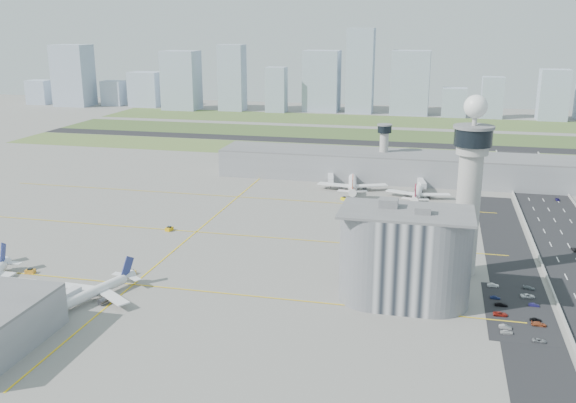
% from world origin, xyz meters
% --- Properties ---
extents(ground, '(1000.00, 1000.00, 0.00)m').
position_xyz_m(ground, '(0.00, 0.00, 0.00)').
color(ground, gray).
extents(grass_strip_0, '(480.00, 50.00, 0.08)m').
position_xyz_m(grass_strip_0, '(-20.00, 225.00, 0.04)').
color(grass_strip_0, '#566E34').
rests_on(grass_strip_0, ground).
extents(grass_strip_1, '(480.00, 60.00, 0.08)m').
position_xyz_m(grass_strip_1, '(-20.00, 300.00, 0.04)').
color(grass_strip_1, '#3E5327').
rests_on(grass_strip_1, ground).
extents(grass_strip_2, '(480.00, 70.00, 0.08)m').
position_xyz_m(grass_strip_2, '(-20.00, 380.00, 0.04)').
color(grass_strip_2, '#576F34').
rests_on(grass_strip_2, ground).
extents(runway, '(480.00, 22.00, 0.10)m').
position_xyz_m(runway, '(-20.00, 262.00, 0.06)').
color(runway, black).
rests_on(runway, ground).
extents(barrier_left, '(0.60, 500.00, 1.20)m').
position_xyz_m(barrier_left, '(101.00, 0.00, 0.60)').
color(barrier_left, '#9E9E99').
rests_on(barrier_left, ground).
extents(landside_road, '(18.00, 260.00, 0.08)m').
position_xyz_m(landside_road, '(90.00, -10.00, 0.04)').
color(landside_road, black).
rests_on(landside_road, ground).
extents(parking_lot, '(20.00, 44.00, 0.10)m').
position_xyz_m(parking_lot, '(88.00, -22.00, 0.05)').
color(parking_lot, black).
rests_on(parking_lot, ground).
extents(taxiway_line_h_0, '(260.00, 0.60, 0.01)m').
position_xyz_m(taxiway_line_h_0, '(-40.00, -30.00, 0.01)').
color(taxiway_line_h_0, yellow).
rests_on(taxiway_line_h_0, ground).
extents(taxiway_line_h_1, '(260.00, 0.60, 0.01)m').
position_xyz_m(taxiway_line_h_1, '(-40.00, 30.00, 0.01)').
color(taxiway_line_h_1, yellow).
rests_on(taxiway_line_h_1, ground).
extents(taxiway_line_h_2, '(260.00, 0.60, 0.01)m').
position_xyz_m(taxiway_line_h_2, '(-40.00, 90.00, 0.01)').
color(taxiway_line_h_2, yellow).
rests_on(taxiway_line_h_2, ground).
extents(taxiway_line_v, '(0.60, 260.00, 0.01)m').
position_xyz_m(taxiway_line_v, '(-40.00, 30.00, 0.01)').
color(taxiway_line_v, yellow).
rests_on(taxiway_line_v, ground).
extents(control_tower, '(14.00, 14.00, 64.50)m').
position_xyz_m(control_tower, '(72.00, 8.00, 35.04)').
color(control_tower, '#ADAAA5').
rests_on(control_tower, ground).
extents(secondary_tower, '(8.60, 8.60, 31.90)m').
position_xyz_m(secondary_tower, '(30.00, 150.00, 18.80)').
color(secondary_tower, '#ADAAA5').
rests_on(secondary_tower, ground).
extents(admin_building, '(42.00, 24.00, 33.50)m').
position_xyz_m(admin_building, '(51.99, -22.00, 15.30)').
color(admin_building, '#B2B2B7').
rests_on(admin_building, ground).
extents(terminal_pier, '(210.00, 32.00, 15.80)m').
position_xyz_m(terminal_pier, '(40.00, 148.00, 7.90)').
color(terminal_pier, gray).
rests_on(terminal_pier, ground).
extents(airplane_near_c, '(40.33, 43.71, 10.04)m').
position_xyz_m(airplane_near_c, '(-46.70, -45.04, 5.02)').
color(airplane_near_c, white).
rests_on(airplane_near_c, ground).
extents(airplane_far_a, '(43.86, 49.66, 12.60)m').
position_xyz_m(airplane_far_a, '(16.28, 119.45, 6.30)').
color(airplane_far_a, white).
rests_on(airplane_far_a, ground).
extents(airplane_far_b, '(35.21, 40.77, 10.96)m').
position_xyz_m(airplane_far_b, '(51.85, 111.02, 5.48)').
color(airplane_far_b, white).
rests_on(airplane_far_b, ground).
extents(jet_bridge_near_2, '(5.39, 14.31, 5.70)m').
position_xyz_m(jet_bridge_near_2, '(-53.00, -61.00, 2.85)').
color(jet_bridge_near_2, silver).
rests_on(jet_bridge_near_2, ground).
extents(jet_bridge_far_0, '(5.39, 14.31, 5.70)m').
position_xyz_m(jet_bridge_far_0, '(2.00, 132.00, 2.85)').
color(jet_bridge_far_0, silver).
rests_on(jet_bridge_far_0, ground).
extents(jet_bridge_far_1, '(5.39, 14.31, 5.70)m').
position_xyz_m(jet_bridge_far_1, '(52.00, 132.00, 2.85)').
color(jet_bridge_far_1, silver).
rests_on(jet_bridge_far_1, ground).
extents(tug_1, '(3.55, 2.64, 1.92)m').
position_xyz_m(tug_1, '(-81.31, -29.03, 0.96)').
color(tug_1, orange).
rests_on(tug_1, ground).
extents(tug_2, '(3.25, 2.46, 1.74)m').
position_xyz_m(tug_2, '(-45.16, -21.19, 0.87)').
color(tug_2, yellow).
rests_on(tug_2, ground).
extents(tug_3, '(3.01, 3.82, 1.98)m').
position_xyz_m(tug_3, '(-52.13, 28.94, 0.99)').
color(tug_3, '#D8A30C').
rests_on(tug_3, ground).
extents(tug_4, '(4.05, 3.67, 1.94)m').
position_xyz_m(tug_4, '(15.27, 96.54, 0.97)').
color(tug_4, yellow).
rests_on(tug_4, ground).
extents(tug_5, '(2.93, 3.76, 1.96)m').
position_xyz_m(tug_5, '(31.98, 95.18, 0.98)').
color(tug_5, gold).
rests_on(tug_5, ground).
extents(car_lot_0, '(3.73, 1.85, 1.22)m').
position_xyz_m(car_lot_0, '(83.29, -38.67, 0.61)').
color(car_lot_0, silver).
rests_on(car_lot_0, ground).
extents(car_lot_1, '(3.86, 1.72, 1.23)m').
position_xyz_m(car_lot_1, '(83.16, -35.26, 0.61)').
color(car_lot_1, gray).
rests_on(car_lot_1, ground).
extents(car_lot_2, '(4.51, 2.13, 1.24)m').
position_xyz_m(car_lot_2, '(82.44, -26.52, 0.62)').
color(car_lot_2, maroon).
rests_on(car_lot_2, ground).
extents(car_lot_3, '(4.13, 1.74, 1.19)m').
position_xyz_m(car_lot_3, '(83.26, -19.04, 0.60)').
color(car_lot_3, black).
rests_on(car_lot_3, ground).
extents(car_lot_4, '(3.43, 1.61, 1.14)m').
position_xyz_m(car_lot_4, '(81.81, -13.63, 0.57)').
color(car_lot_4, navy).
rests_on(car_lot_4, ground).
extents(car_lot_5, '(3.84, 1.49, 1.25)m').
position_xyz_m(car_lot_5, '(81.83, -3.25, 0.62)').
color(car_lot_5, white).
rests_on(car_lot_5, ground).
extents(car_lot_6, '(3.91, 1.82, 1.08)m').
position_xyz_m(car_lot_6, '(91.87, -41.91, 0.54)').
color(car_lot_6, gray).
rests_on(car_lot_6, ground).
extents(car_lot_7, '(4.47, 1.90, 1.29)m').
position_xyz_m(car_lot_7, '(93.17, -31.09, 0.64)').
color(car_lot_7, '#9A4524').
rests_on(car_lot_7, ground).
extents(car_lot_8, '(3.51, 1.61, 1.17)m').
position_xyz_m(car_lot_8, '(92.61, -27.98, 0.58)').
color(car_lot_8, black).
rests_on(car_lot_8, ground).
extents(car_lot_9, '(3.44, 1.33, 1.12)m').
position_xyz_m(car_lot_9, '(93.51, -16.85, 0.56)').
color(car_lot_9, '#1C1954').
rests_on(car_lot_9, ground).
extents(car_lot_10, '(4.97, 2.82, 1.31)m').
position_xyz_m(car_lot_10, '(92.38, -10.10, 0.65)').
color(car_lot_10, white).
rests_on(car_lot_10, ground).
extents(car_lot_11, '(4.18, 2.21, 1.15)m').
position_xyz_m(car_lot_11, '(93.70, -2.77, 0.58)').
color(car_lot_11, slate).
rests_on(car_lot_11, ground).
extents(car_hw_1, '(1.89, 3.89, 1.23)m').
position_xyz_m(car_hw_1, '(115.96, 41.84, 0.61)').
color(car_hw_1, black).
rests_on(car_hw_1, ground).
extents(car_hw_2, '(1.97, 4.16, 1.15)m').
position_xyz_m(car_hw_2, '(121.94, 120.98, 0.57)').
color(car_hw_2, '#1A1452').
rests_on(car_hw_2, ground).
extents(car_hw_4, '(1.74, 3.84, 1.28)m').
position_xyz_m(car_hw_4, '(108.58, 180.22, 0.64)').
color(car_hw_4, '#9FA2A9').
rests_on(car_hw_4, ground).
extents(skyline_bldg_0, '(24.05, 19.24, 26.50)m').
position_xyz_m(skyline_bldg_0, '(-377.77, 421.70, 13.25)').
color(skyline_bldg_0, '#9EADC1').
rests_on(skyline_bldg_0, ground).
extents(skyline_bldg_1, '(37.63, 30.10, 65.60)m').
position_xyz_m(skyline_bldg_1, '(-331.22, 417.61, 32.80)').
color(skyline_bldg_1, '#9EADC1').
rests_on(skyline_bldg_1, ground).
extents(skyline_bldg_2, '(22.81, 18.25, 26.79)m').
position_xyz_m(skyline_bldg_2, '(-291.25, 430.16, 13.39)').
color(skyline_bldg_2, '#9EADC1').
rests_on(skyline_bldg_2, ground).
extents(skyline_bldg_3, '(32.30, 25.84, 36.93)m').
position_xyz_m(skyline_bldg_3, '(-252.58, 431.35, 18.47)').
color(skyline_bldg_3, '#9EADC1').
rests_on(skyline_bldg_3, ground).
extents(skyline_bldg_4, '(35.81, 28.65, 60.36)m').
position_xyz_m(skyline_bldg_4, '(-204.47, 415.19, 30.18)').
color(skyline_bldg_4, '#9EADC1').
rests_on(skyline_bldg_4, ground).
extents(skyline_bldg_5, '(25.49, 20.39, 66.89)m').
position_xyz_m(skyline_bldg_5, '(-150.11, 419.66, 33.44)').
color(skyline_bldg_5, '#9EADC1').
rests_on(skyline_bldg_5, ground).
extents(skyline_bldg_6, '(20.04, 16.03, 45.20)m').
position_xyz_m(skyline_bldg_6, '(-102.68, 417.90, 22.60)').
color(skyline_bldg_6, '#9EADC1').
rests_on(skyline_bldg_6, ground).
extents(skyline_bldg_7, '(35.76, 28.61, 61.22)m').
position_xyz_m(skyline_bldg_7, '(-59.44, 436.89, 30.61)').
color(skyline_bldg_7, '#9EADC1').
rests_on(skyline_bldg_7, ground).
extents(skyline_bldg_8, '(26.33, 21.06, 83.39)m').
position_xyz_m(skyline_bldg_8, '(-19.42, 431.56, 41.69)').
color(skyline_bldg_8, '#9EADC1').
rests_on(skyline_bldg_8, ground).
extents(skyline_bldg_9, '(36.96, 29.57, 62.11)m').
position_xyz_m(skyline_bldg_9, '(30.27, 432.32, 31.06)').
color(skyline_bldg_9, '#9EADC1').
rests_on(skyline_bldg_9, ground).
extents(skyline_bldg_10, '(23.01, 18.41, 27.75)m').
position_xyz_m(skyline_bldg_10, '(73.27, 423.68, 13.87)').
color(skyline_bldg_10, '#9EADC1').
rests_on(skyline_bldg_10, ground).
extents(skyline_bldg_11, '(20.22, 16.18, 38.97)m').
position_xyz_m(skyline_bldg_11, '(108.28, 423.34, 19.48)').
color(skyline_bldg_11, '#9EADC1').
rests_on(skyline_bldg_11, ground).
extents(skyline_bldg_12, '(26.14, 20.92, 46.89)m').
position_xyz_m(skyline_bldg_12, '(162.17, 421.29, 23.44)').
color(skyline_bldg_12, '#9EADC1').
rests_on(skyline_bldg_12, ground).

